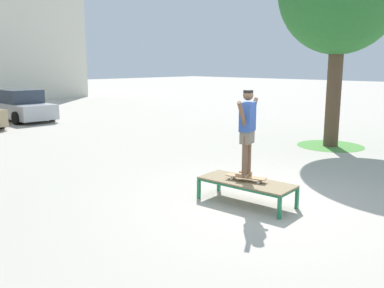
{
  "coord_description": "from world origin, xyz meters",
  "views": [
    {
      "loc": [
        -6.62,
        -4.57,
        2.73
      ],
      "look_at": [
        -0.22,
        1.68,
        1.0
      ],
      "focal_mm": 38.87,
      "sensor_mm": 36.0,
      "label": 1
    }
  ],
  "objects": [
    {
      "name": "skateboard",
      "position": [
        -0.22,
        0.19,
        0.54
      ],
      "size": [
        0.42,
        0.82,
        0.09
      ],
      "color": "#9E754C",
      "rests_on": "skate_box"
    },
    {
      "name": "skate_box",
      "position": [
        -0.22,
        0.18,
        0.41
      ],
      "size": [
        0.92,
        1.96,
        0.46
      ],
      "color": "#237A4C",
      "rests_on": "ground"
    },
    {
      "name": "skater",
      "position": [
        -0.22,
        0.19,
        1.53
      ],
      "size": [
        0.98,
        0.39,
        1.69
      ],
      "color": "brown",
      "rests_on": "skateboard"
    },
    {
      "name": "car_silver",
      "position": [
        2.05,
        15.57,
        0.69
      ],
      "size": [
        1.93,
        4.2,
        1.5
      ],
      "color": "#B7BABF",
      "rests_on": "ground"
    },
    {
      "name": "grass_patch_near_right",
      "position": [
        6.49,
        1.7,
        0.0
      ],
      "size": [
        2.19,
        2.19,
        0.01
      ],
      "primitive_type": "cylinder",
      "color": "#519342",
      "rests_on": "ground"
    },
    {
      "name": "ground_plane",
      "position": [
        0.0,
        0.0,
        0.0
      ],
      "size": [
        120.0,
        120.0,
        0.0
      ],
      "primitive_type": "plane",
      "color": "#B2AA9E"
    }
  ]
}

